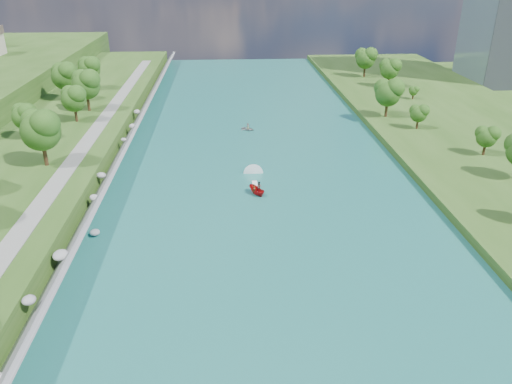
{
  "coord_description": "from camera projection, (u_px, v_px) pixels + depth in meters",
  "views": [
    {
      "loc": [
        -5.64,
        -59.77,
        35.47
      ],
      "look_at": [
        -1.11,
        10.93,
        2.5
      ],
      "focal_mm": 35.0,
      "sensor_mm": 36.0,
      "label": 1
    }
  ],
  "objects": [
    {
      "name": "river_water",
      "position": [
        259.0,
        183.0,
        87.45
      ],
      "size": [
        55.0,
        240.0,
        0.1
      ],
      "primitive_type": "cube",
      "color": "#1B6757",
      "rests_on": "ground"
    },
    {
      "name": "motorboat",
      "position": [
        256.0,
        186.0,
        84.56
      ],
      "size": [
        3.6,
        18.75,
        1.98
      ],
      "rotation": [
        0.0,
        0.0,
        3.68
      ],
      "color": "#B20E10",
      "rests_on": "river_water"
    },
    {
      "name": "raft",
      "position": [
        248.0,
        128.0,
        114.28
      ],
      "size": [
        3.96,
        3.78,
        1.56
      ],
      "rotation": [
        0.0,
        0.0,
        0.92
      ],
      "color": "gray",
      "rests_on": "river_water"
    },
    {
      "name": "trees_east",
      "position": [
        434.0,
        110.0,
        107.09
      ],
      "size": [
        17.36,
        143.21,
        10.85
      ],
      "color": "#1B4913",
      "rests_on": "berm_east"
    },
    {
      "name": "riprap_bank",
      "position": [
        107.0,
        179.0,
        84.52
      ],
      "size": [
        4.02,
        236.0,
        4.05
      ],
      "color": "slate",
      "rests_on": "ground"
    },
    {
      "name": "riverside_path",
      "position": [
        67.0,
        169.0,
        84.09
      ],
      "size": [
        3.0,
        200.0,
        0.1
      ],
      "primitive_type": "cube",
      "color": "gray",
      "rests_on": "berm_west"
    },
    {
      "name": "ground",
      "position": [
        269.0,
        241.0,
        69.37
      ],
      "size": [
        260.0,
        260.0,
        0.0
      ],
      "primitive_type": "plane",
      "color": "#2D5119",
      "rests_on": "ground"
    }
  ]
}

